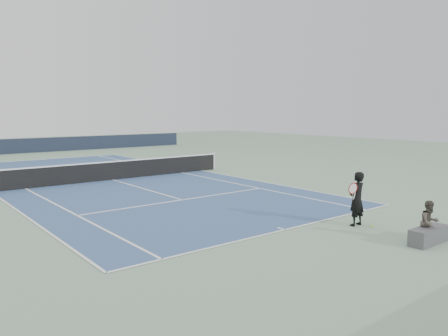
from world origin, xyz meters
TOP-DOWN VIEW (x-y plane):
  - ground at (0.00, 0.00)m, footprint 80.00×80.00m
  - court_surface at (0.00, 0.00)m, footprint 10.97×23.77m
  - tennis_net at (0.00, 0.00)m, footprint 12.90×0.10m
  - windscreen_far at (0.00, 17.88)m, footprint 30.00×0.25m
  - tennis_player at (2.06, -12.85)m, footprint 0.76×0.46m
  - tennis_ball at (2.27, -13.29)m, footprint 0.07×0.07m
  - spectator_bench at (2.00, -15.11)m, footprint 1.42×0.89m

SIDE VIEW (x-z plane):
  - ground at x=0.00m, z-range 0.00..0.00m
  - court_surface at x=0.00m, z-range 0.00..0.01m
  - tennis_ball at x=2.27m, z-range 0.00..0.07m
  - spectator_bench at x=2.00m, z-range -0.18..0.98m
  - tennis_net at x=0.00m, z-range -0.03..1.04m
  - windscreen_far at x=0.00m, z-range 0.00..1.20m
  - tennis_player at x=2.06m, z-range 0.00..1.65m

